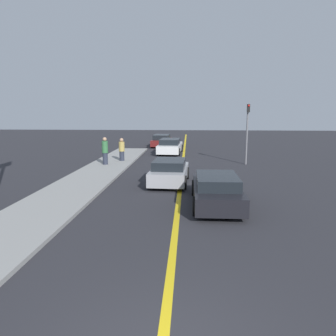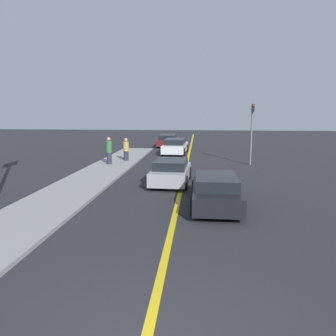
{
  "view_description": "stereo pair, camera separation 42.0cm",
  "coord_description": "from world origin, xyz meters",
  "views": [
    {
      "loc": [
        0.37,
        -4.18,
        3.65
      ],
      "look_at": [
        -0.48,
        9.51,
        1.26
      ],
      "focal_mm": 35.0,
      "sensor_mm": 36.0,
      "label": 1
    },
    {
      "loc": [
        0.79,
        -4.14,
        3.65
      ],
      "look_at": [
        -0.48,
        9.51,
        1.26
      ],
      "focal_mm": 35.0,
      "sensor_mm": 36.0,
      "label": 2
    }
  ],
  "objects": [
    {
      "name": "road_center_line",
      "position": [
        0.0,
        18.0,
        0.0
      ],
      "size": [
        0.2,
        60.0,
        0.01
      ],
      "color": "gold",
      "rests_on": "ground_plane"
    },
    {
      "name": "car_near_right_lane",
      "position": [
        1.49,
        8.33,
        0.62
      ],
      "size": [
        1.89,
        4.5,
        1.24
      ],
      "rotation": [
        0.0,
        0.0,
        0.0
      ],
      "color": "black",
      "rests_on": "ground_plane"
    },
    {
      "name": "car_far_distant",
      "position": [
        -1.2,
        24.24,
        0.63
      ],
      "size": [
        2.13,
        4.75,
        1.29
      ],
      "rotation": [
        0.0,
        0.0,
        -0.05
      ],
      "color": "silver",
      "rests_on": "ground_plane"
    },
    {
      "name": "sidewalk_left",
      "position": [
        -4.93,
        13.42,
        0.06
      ],
      "size": [
        2.79,
        26.84,
        0.13
      ],
      "color": "gray",
      "rests_on": "ground_plane"
    },
    {
      "name": "pedestrian_near_curb",
      "position": [
        -5.17,
        17.2,
        1.04
      ],
      "size": [
        0.4,
        0.4,
        1.82
      ],
      "color": "#282D3D",
      "rests_on": "sidewalk_left"
    },
    {
      "name": "car_parked_left_lot",
      "position": [
        -2.39,
        29.88,
        0.61
      ],
      "size": [
        2.05,
        4.6,
        1.25
      ],
      "rotation": [
        0.0,
        0.0,
        -0.05
      ],
      "color": "maroon",
      "rests_on": "ground_plane"
    },
    {
      "name": "pedestrian_mid_group",
      "position": [
        -4.39,
        18.92,
        0.93
      ],
      "size": [
        0.41,
        0.41,
        1.63
      ],
      "color": "#282D3D",
      "rests_on": "sidewalk_left"
    },
    {
      "name": "traffic_light",
      "position": [
        4.38,
        18.52,
        2.53
      ],
      "size": [
        0.18,
        0.4,
        4.12
      ],
      "color": "slate",
      "rests_on": "ground_plane"
    },
    {
      "name": "car_ahead_center",
      "position": [
        -0.56,
        12.16,
        0.61
      ],
      "size": [
        2.01,
        4.03,
        1.24
      ],
      "rotation": [
        0.0,
        0.0,
        -0.05
      ],
      "color": "#9E9EA3",
      "rests_on": "ground_plane"
    }
  ]
}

